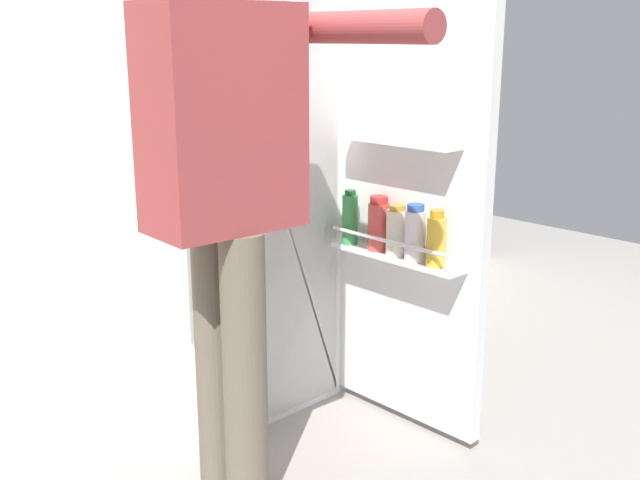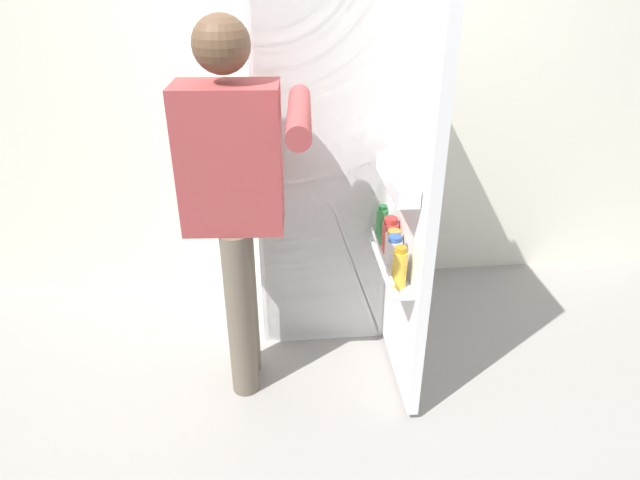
{
  "view_description": "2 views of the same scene",
  "coord_description": "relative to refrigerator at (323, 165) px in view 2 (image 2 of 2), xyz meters",
  "views": [
    {
      "loc": [
        -1.53,
        -1.55,
        1.28
      ],
      "look_at": [
        -0.09,
        -0.05,
        0.72
      ],
      "focal_mm": 42.57,
      "sensor_mm": 36.0,
      "label": 1
    },
    {
      "loc": [
        -0.22,
        -2.03,
        1.8
      ],
      "look_at": [
        -0.04,
        0.02,
        0.71
      ],
      "focal_mm": 31.2,
      "sensor_mm": 36.0,
      "label": 2
    }
  ],
  "objects": [
    {
      "name": "kitchen_wall",
      "position": [
        -0.02,
        0.41,
        0.42
      ],
      "size": [
        4.4,
        0.1,
        2.54
      ],
      "primitive_type": "cube",
      "color": "silver",
      "rests_on": "ground_plane"
    },
    {
      "name": "person",
      "position": [
        -0.39,
        -0.52,
        0.1
      ],
      "size": [
        0.51,
        0.71,
        1.6
      ],
      "color": "#665B4C",
      "rests_on": "ground_plane"
    },
    {
      "name": "ground_plane",
      "position": [
        -0.02,
        -0.52,
        -0.85
      ],
      "size": [
        6.32,
        6.32,
        0.0
      ],
      "primitive_type": "plane",
      "color": "gray"
    },
    {
      "name": "refrigerator",
      "position": [
        0.0,
        0.0,
        0.0
      ],
      "size": [
        0.65,
        1.22,
        1.7
      ],
      "color": "white",
      "rests_on": "ground_plane"
    }
  ]
}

